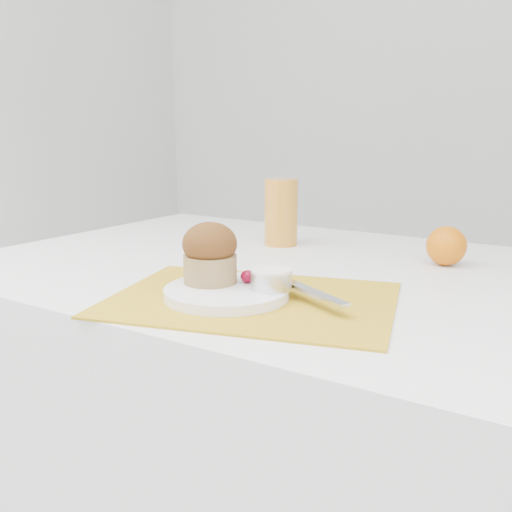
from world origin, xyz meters
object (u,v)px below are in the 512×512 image
Objects in this scene: table at (293,454)px; plate at (227,292)px; juice_glass at (281,212)px; muffin at (210,253)px; orange at (446,246)px.

plate is (0.01, -0.23, 0.39)m from table.
muffin is (0.10, -0.38, -0.01)m from juice_glass.
plate reaches higher than table.
table is 8.51× the size of juice_glass.
juice_glass reaches higher than muffin.
muffin is at bearing -123.55° from orange.
juice_glass reaches higher than plate.
juice_glass reaches higher than orange.
table is 16.72× the size of orange.
orange is at bearing 35.34° from table.
table is at bearing -52.42° from juice_glass.
plate is 1.29× the size of juice_glass.
plate is 0.42m from juice_glass.
muffin reaches higher than orange.
orange is 0.45m from muffin.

